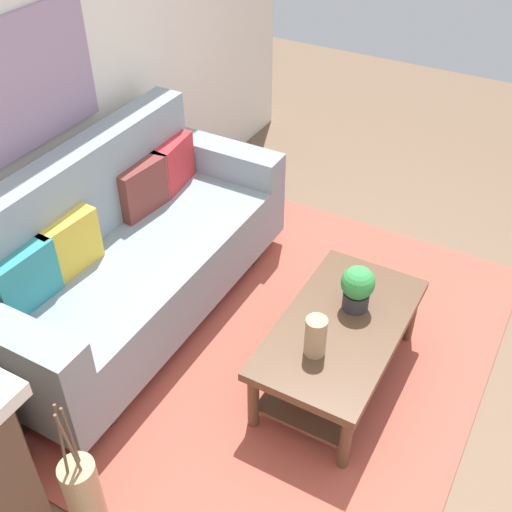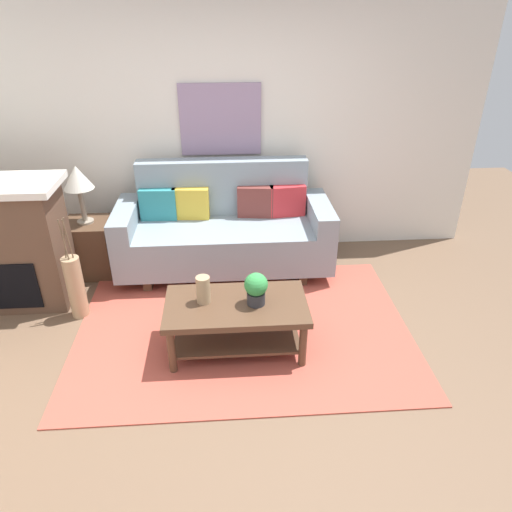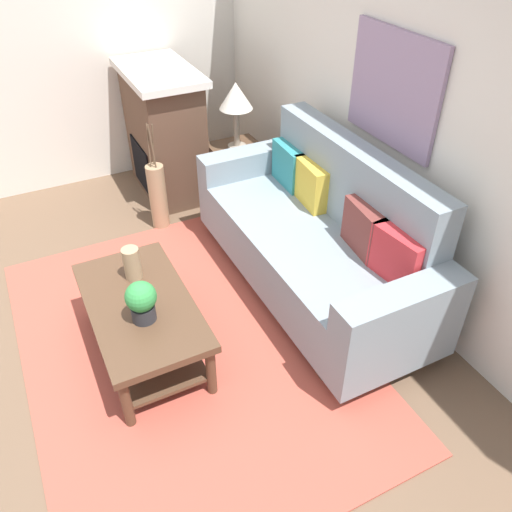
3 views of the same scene
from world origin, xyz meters
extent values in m
plane|color=brown|center=(0.00, 0.00, 0.00)|extent=(9.14, 9.14, 0.00)
cube|color=silver|center=(0.00, 2.11, 1.35)|extent=(5.14, 0.10, 2.70)
cube|color=#B24C3D|center=(0.00, 0.50, 0.01)|extent=(2.80, 1.99, 0.01)
cube|color=gray|center=(-0.14, 1.51, 0.32)|extent=(1.71, 0.84, 0.40)
cube|color=gray|center=(-0.14, 1.83, 0.80)|extent=(1.71, 0.20, 0.56)
cube|color=gray|center=(-1.09, 1.51, 0.42)|extent=(0.20, 0.84, 0.60)
cube|color=gray|center=(0.82, 1.51, 0.42)|extent=(0.20, 0.84, 0.60)
cube|color=#513826|center=(-0.89, 1.51, 0.06)|extent=(0.08, 0.74, 0.12)
cube|color=#513826|center=(0.62, 1.51, 0.06)|extent=(0.08, 0.74, 0.12)
cube|color=teal|center=(-0.79, 1.69, 0.68)|extent=(0.36, 0.14, 0.32)
cube|color=gold|center=(-0.46, 1.69, 0.68)|extent=(0.37, 0.15, 0.32)
cube|color=brown|center=(0.19, 1.69, 0.68)|extent=(0.37, 0.16, 0.32)
cube|color=red|center=(0.51, 1.69, 0.68)|extent=(0.37, 0.16, 0.32)
cube|color=#513826|center=(-0.06, 0.26, 0.41)|extent=(1.10, 0.60, 0.05)
cube|color=#513826|center=(-0.06, 0.26, 0.12)|extent=(0.98, 0.50, 0.02)
cylinder|color=#513826|center=(-0.55, 0.01, 0.19)|extent=(0.06, 0.06, 0.38)
cylinder|color=#513826|center=(0.43, 0.01, 0.19)|extent=(0.06, 0.06, 0.38)
cylinder|color=#513826|center=(-0.55, 0.51, 0.19)|extent=(0.06, 0.06, 0.38)
cylinder|color=#513826|center=(0.43, 0.51, 0.19)|extent=(0.06, 0.06, 0.38)
cylinder|color=tan|center=(-0.31, 0.30, 0.54)|extent=(0.11, 0.11, 0.22)
cylinder|color=#2D2D33|center=(0.09, 0.25, 0.48)|extent=(0.14, 0.14, 0.10)
sphere|color=#338F44|center=(0.09, 0.25, 0.60)|extent=(0.18, 0.18, 0.18)
cylinder|color=tan|center=(-1.44, 0.81, 0.29)|extent=(0.15, 0.15, 0.58)
cylinder|color=brown|center=(-1.42, 0.81, 0.76)|extent=(0.03, 0.03, 0.36)
cylinder|color=brown|center=(-1.45, 0.82, 0.76)|extent=(0.05, 0.03, 0.36)
cylinder|color=brown|center=(-1.45, 0.79, 0.76)|extent=(0.04, 0.03, 0.36)
cube|color=gray|center=(-0.14, 2.04, 1.43)|extent=(0.81, 0.03, 0.70)
camera|label=1|loc=(-2.32, -0.48, 2.75)|focal=44.29mm
camera|label=2|loc=(-0.12, -2.74, 2.49)|focal=33.07mm
camera|label=3|loc=(2.32, -0.15, 2.53)|focal=36.26mm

